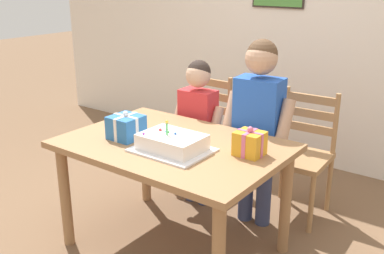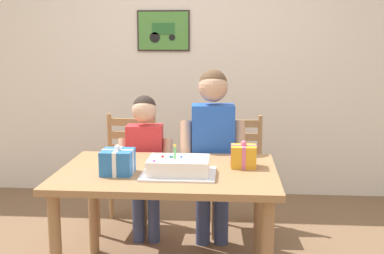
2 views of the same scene
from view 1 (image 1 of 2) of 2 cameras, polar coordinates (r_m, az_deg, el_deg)
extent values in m
plane|color=brown|center=(3.11, -2.20, -14.80)|extent=(20.00, 20.00, 0.00)
cube|color=silver|center=(4.28, 14.19, 12.60)|extent=(6.40, 0.08, 2.60)
cube|color=#9E7047|center=(2.78, -2.38, -2.39)|extent=(1.35, 0.94, 0.04)
cylinder|color=#9E7047|center=(3.08, -15.69, -8.43)|extent=(0.07, 0.07, 0.70)
cylinder|color=#9E7047|center=(3.55, -5.89, -4.04)|extent=(0.07, 0.07, 0.70)
cylinder|color=#9E7047|center=(2.96, 11.73, -9.31)|extent=(0.07, 0.07, 0.70)
cube|color=silver|center=(2.65, -2.50, -2.92)|extent=(0.44, 0.34, 0.01)
cube|color=white|center=(2.63, -2.52, -1.88)|extent=(0.36, 0.26, 0.09)
cylinder|color=#56C666|center=(2.60, -3.18, -0.28)|extent=(0.01, 0.01, 0.07)
sphere|color=yellow|center=(2.58, -3.20, 0.66)|extent=(0.02, 0.02, 0.02)
sphere|color=blue|center=(2.61, -2.11, -0.82)|extent=(0.02, 0.02, 0.02)
sphere|color=blue|center=(2.65, -3.25, -0.55)|extent=(0.01, 0.01, 0.01)
sphere|color=green|center=(2.64, -3.03, -0.61)|extent=(0.01, 0.01, 0.01)
sphere|color=red|center=(2.68, -4.02, -0.35)|extent=(0.02, 0.02, 0.02)
sphere|color=purple|center=(2.62, -6.13, -0.84)|extent=(0.01, 0.01, 0.01)
cube|color=#286BB7|center=(2.86, -8.30, -0.02)|extent=(0.18, 0.19, 0.14)
cube|color=white|center=(2.86, -8.30, -0.02)|extent=(0.19, 0.02, 0.15)
cube|color=white|center=(2.86, -8.30, -0.02)|extent=(0.02, 0.19, 0.15)
sphere|color=white|center=(2.83, -8.38, 1.66)|extent=(0.04, 0.04, 0.04)
cube|color=gold|center=(2.59, 7.27, -2.07)|extent=(0.16, 0.14, 0.14)
cube|color=#DB668E|center=(2.59, 7.27, -2.07)|extent=(0.16, 0.02, 0.14)
cube|color=#DB668E|center=(2.59, 7.27, -2.07)|extent=(0.02, 0.15, 0.14)
sphere|color=#DB668E|center=(2.56, 7.35, -0.32)|extent=(0.04, 0.04, 0.04)
cube|color=#A87A4C|center=(3.79, 0.67, -0.82)|extent=(0.44, 0.44, 0.04)
cylinder|color=#A87A4C|center=(3.63, 1.14, -5.74)|extent=(0.04, 0.04, 0.43)
cylinder|color=#A87A4C|center=(3.85, -3.32, -4.25)|extent=(0.04, 0.04, 0.43)
cylinder|color=#A87A4C|center=(3.91, 4.59, -3.93)|extent=(0.04, 0.04, 0.43)
cylinder|color=#A87A4C|center=(4.12, 0.24, -2.65)|extent=(0.04, 0.04, 0.43)
cylinder|color=#A87A4C|center=(3.75, 4.77, 2.85)|extent=(0.04, 0.04, 0.45)
cylinder|color=#A87A4C|center=(3.97, 0.25, 3.81)|extent=(0.04, 0.04, 0.45)
cube|color=#A87A4C|center=(3.87, 2.43, 2.38)|extent=(0.36, 0.04, 0.06)
cube|color=#A87A4C|center=(3.84, 2.46, 3.99)|extent=(0.36, 0.04, 0.06)
cube|color=#A87A4C|center=(3.82, 2.48, 5.63)|extent=(0.36, 0.04, 0.06)
cube|color=#A87A4C|center=(3.38, 13.21, -3.85)|extent=(0.44, 0.44, 0.04)
cylinder|color=#A87A4C|center=(3.26, 14.80, -9.45)|extent=(0.04, 0.04, 0.43)
cylinder|color=#A87A4C|center=(3.38, 8.70, -7.93)|extent=(0.04, 0.04, 0.43)
cylinder|color=#A87A4C|center=(3.58, 16.89, -6.94)|extent=(0.04, 0.04, 0.43)
cylinder|color=#A87A4C|center=(3.69, 11.28, -5.66)|extent=(0.04, 0.04, 0.43)
cylinder|color=#A87A4C|center=(3.41, 17.65, 0.36)|extent=(0.04, 0.04, 0.45)
cylinder|color=#A87A4C|center=(3.52, 11.77, 1.46)|extent=(0.04, 0.04, 0.45)
cube|color=#A87A4C|center=(3.48, 14.57, -0.13)|extent=(0.36, 0.04, 0.06)
cube|color=#A87A4C|center=(3.45, 14.72, 1.63)|extent=(0.36, 0.04, 0.06)
cube|color=#A87A4C|center=(3.42, 14.88, 3.44)|extent=(0.36, 0.04, 0.06)
cylinder|color=#38426B|center=(3.28, 9.04, -8.11)|extent=(0.11, 0.11, 0.50)
cylinder|color=#38426B|center=(3.33, 6.83, -7.59)|extent=(0.11, 0.11, 0.50)
cube|color=blue|center=(3.10, 8.37, 1.01)|extent=(0.32, 0.21, 0.57)
cylinder|color=tan|center=(3.01, 11.47, -0.13)|extent=(0.10, 0.24, 0.38)
cylinder|color=tan|center=(3.15, 4.81, 1.08)|extent=(0.10, 0.24, 0.38)
sphere|color=tan|center=(3.00, 8.74, 8.51)|extent=(0.21, 0.21, 0.21)
sphere|color=brown|center=(3.01, 8.84, 9.04)|extent=(0.20, 0.20, 0.20)
cylinder|color=#38426B|center=(3.53, 1.53, -6.51)|extent=(0.09, 0.09, 0.43)
cylinder|color=#38426B|center=(3.59, -0.06, -6.06)|extent=(0.09, 0.09, 0.43)
cube|color=red|center=(3.39, 0.76, 0.70)|extent=(0.27, 0.17, 0.49)
cylinder|color=tan|center=(3.29, 2.87, -0.22)|extent=(0.08, 0.20, 0.32)
cylinder|color=tan|center=(3.46, -1.84, 0.79)|extent=(0.08, 0.20, 0.32)
sphere|color=tan|center=(3.30, 0.78, 6.56)|extent=(0.18, 0.18, 0.18)
sphere|color=#2D231E|center=(3.30, 0.88, 6.97)|extent=(0.17, 0.17, 0.17)
camera|label=2|loc=(1.58, -87.99, -6.46)|focal=46.18mm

